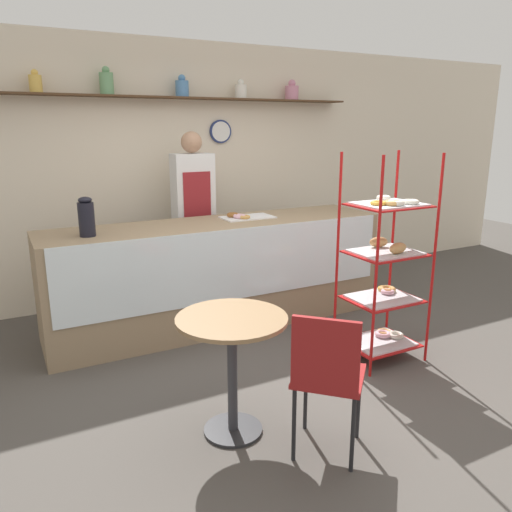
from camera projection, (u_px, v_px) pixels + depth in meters
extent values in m
plane|color=#4C4742|center=(281.00, 374.00, 3.81)|extent=(14.00, 14.00, 0.00)
cube|color=beige|center=(177.00, 172.00, 5.39)|extent=(10.00, 0.06, 2.70)
cube|color=#4C331E|center=(179.00, 98.00, 5.07)|extent=(3.98, 0.24, 0.02)
cylinder|color=gold|center=(36.00, 84.00, 4.45)|extent=(0.11, 0.11, 0.15)
sphere|color=gold|center=(34.00, 73.00, 4.42)|extent=(0.06, 0.06, 0.06)
cylinder|color=#669966|center=(107.00, 84.00, 4.72)|extent=(0.13, 0.13, 0.20)
sphere|color=#669966|center=(106.00, 70.00, 4.69)|extent=(0.07, 0.07, 0.07)
cylinder|color=#4C7FB2|center=(182.00, 89.00, 5.07)|extent=(0.13, 0.13, 0.16)
sphere|color=#4C7FB2|center=(182.00, 78.00, 5.04)|extent=(0.07, 0.07, 0.07)
cylinder|color=silver|center=(241.00, 92.00, 5.37)|extent=(0.13, 0.13, 0.14)
sphere|color=silver|center=(241.00, 82.00, 5.34)|extent=(0.07, 0.07, 0.07)
cylinder|color=#CC7F99|center=(292.00, 93.00, 5.66)|extent=(0.15, 0.15, 0.15)
sphere|color=#CC7F99|center=(292.00, 83.00, 5.63)|extent=(0.08, 0.08, 0.08)
cylinder|color=navy|center=(220.00, 131.00, 5.47)|extent=(0.25, 0.03, 0.25)
cylinder|color=white|center=(221.00, 132.00, 5.45)|extent=(0.21, 0.00, 0.21)
cube|color=#937A5B|center=(219.00, 273.00, 4.69)|extent=(3.15, 0.73, 0.98)
cube|color=silver|center=(235.00, 265.00, 4.32)|extent=(3.03, 0.01, 0.63)
cylinder|color=#B71414|center=(376.00, 272.00, 3.57)|extent=(0.02, 0.02, 1.65)
cylinder|color=#B71414|center=(434.00, 262.00, 3.82)|extent=(0.02, 0.02, 1.65)
cylinder|color=#B71414|center=(337.00, 257.00, 3.96)|extent=(0.02, 0.02, 1.65)
cylinder|color=#B71414|center=(392.00, 249.00, 4.22)|extent=(0.02, 0.02, 1.65)
cube|color=#B71414|center=(379.00, 343.00, 4.07)|extent=(0.55, 0.44, 0.01)
cube|color=silver|center=(379.00, 341.00, 4.07)|extent=(0.48, 0.39, 0.01)
torus|color=tan|center=(384.00, 332.00, 4.20)|extent=(0.12, 0.12, 0.03)
torus|color=#EAB2C1|center=(353.00, 338.00, 4.08)|extent=(0.11, 0.11, 0.03)
torus|color=silver|center=(396.00, 335.00, 4.13)|extent=(0.13, 0.13, 0.03)
torus|color=#EAB2C1|center=(383.00, 334.00, 4.15)|extent=(0.13, 0.13, 0.04)
cube|color=#B71414|center=(382.00, 299.00, 3.97)|extent=(0.55, 0.44, 0.01)
cube|color=silver|center=(382.00, 298.00, 3.97)|extent=(0.48, 0.39, 0.01)
torus|color=#EAB2C1|center=(388.00, 292.00, 4.05)|extent=(0.11, 0.11, 0.03)
torus|color=gold|center=(385.00, 289.00, 4.12)|extent=(0.11, 0.11, 0.03)
torus|color=tan|center=(387.00, 289.00, 4.10)|extent=(0.14, 0.14, 0.04)
cube|color=#B71414|center=(385.00, 253.00, 3.88)|extent=(0.55, 0.44, 0.01)
cube|color=silver|center=(385.00, 252.00, 3.88)|extent=(0.48, 0.39, 0.01)
ellipsoid|color=tan|center=(398.00, 248.00, 3.80)|extent=(0.20, 0.12, 0.08)
ellipsoid|color=tan|center=(379.00, 242.00, 4.00)|extent=(0.17, 0.11, 0.08)
cube|color=#B71414|center=(388.00, 205.00, 3.78)|extent=(0.55, 0.44, 0.01)
cube|color=silver|center=(389.00, 204.00, 3.78)|extent=(0.48, 0.39, 0.01)
torus|color=tan|center=(393.00, 203.00, 3.67)|extent=(0.13, 0.13, 0.04)
torus|color=silver|center=(384.00, 198.00, 3.91)|extent=(0.11, 0.11, 0.04)
torus|color=silver|center=(410.00, 202.00, 3.73)|extent=(0.12, 0.12, 0.03)
torus|color=silver|center=(396.00, 203.00, 3.67)|extent=(0.13, 0.13, 0.04)
torus|color=gold|center=(378.00, 203.00, 3.69)|extent=(0.12, 0.12, 0.03)
cube|color=#282833|center=(195.00, 262.00, 5.20)|extent=(0.24, 0.19, 0.91)
cube|color=silver|center=(193.00, 187.00, 5.00)|extent=(0.40, 0.22, 0.66)
cube|color=maroon|center=(197.00, 200.00, 4.93)|extent=(0.28, 0.01, 0.55)
sphere|color=tan|center=(191.00, 142.00, 4.89)|extent=(0.21, 0.21, 0.21)
cylinder|color=#262628|center=(233.00, 429.00, 3.09)|extent=(0.36, 0.36, 0.02)
cylinder|color=#333338|center=(232.00, 376.00, 3.00)|extent=(0.06, 0.06, 0.71)
cylinder|color=olive|center=(232.00, 319.00, 2.91)|extent=(0.66, 0.66, 0.02)
cylinder|color=black|center=(359.00, 404.00, 2.98)|extent=(0.02, 0.02, 0.45)
cylinder|color=black|center=(306.00, 395.00, 3.07)|extent=(0.02, 0.02, 0.45)
cylinder|color=black|center=(353.00, 435.00, 2.68)|extent=(0.02, 0.02, 0.45)
cylinder|color=black|center=(294.00, 424.00, 2.77)|extent=(0.02, 0.02, 0.45)
cube|color=maroon|center=(329.00, 376.00, 2.81)|extent=(0.54, 0.54, 0.03)
cube|color=maroon|center=(325.00, 355.00, 2.60)|extent=(0.28, 0.28, 0.40)
cylinder|color=black|center=(87.00, 219.00, 3.94)|extent=(0.13, 0.13, 0.27)
ellipsoid|color=black|center=(85.00, 200.00, 3.90)|extent=(0.11, 0.11, 0.05)
cube|color=white|center=(248.00, 217.00, 4.76)|extent=(0.49, 0.28, 0.01)
torus|color=brown|center=(233.00, 215.00, 4.74)|extent=(0.11, 0.11, 0.04)
torus|color=tan|center=(245.00, 217.00, 4.66)|extent=(0.10, 0.10, 0.03)
torus|color=#EAB2C1|center=(239.00, 216.00, 4.69)|extent=(0.12, 0.12, 0.03)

